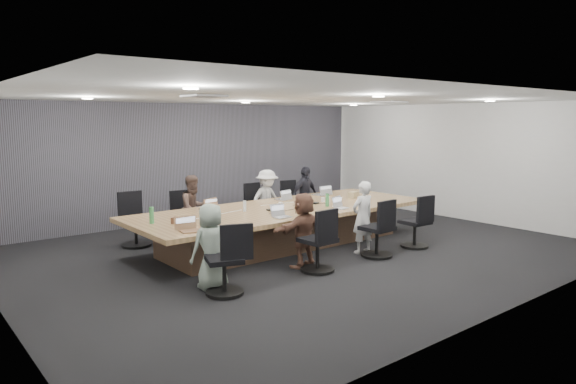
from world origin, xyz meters
TOP-DOWN VIEW (x-y plane):
  - floor at (0.00, 0.00)m, footprint 10.00×8.00m
  - ceiling at (0.00, 0.00)m, footprint 10.00×8.00m
  - wall_back at (0.00, 4.00)m, footprint 10.00×0.00m
  - wall_front at (0.00, -4.00)m, footprint 10.00×0.00m
  - wall_right at (5.00, 0.00)m, footprint 0.00×8.00m
  - curtain at (0.00, 3.92)m, footprint 9.80×0.04m
  - conference_table at (0.00, 0.50)m, footprint 6.00×2.20m
  - chair_0 at (-2.29, 2.20)m, footprint 0.61×0.61m
  - chair_1 at (-1.22, 2.20)m, footprint 0.56×0.56m
  - chair_2 at (0.58, 2.20)m, footprint 0.53×0.53m
  - chair_3 at (1.68, 2.20)m, footprint 0.60×0.60m
  - chair_4 at (-2.43, -1.20)m, footprint 0.72×0.72m
  - chair_5 at (-0.68, -1.20)m, footprint 0.61×0.61m
  - chair_6 at (0.73, -1.20)m, footprint 0.62×0.62m
  - chair_7 at (1.81, -1.20)m, footprint 0.58×0.58m
  - person_1 at (-1.22, 1.85)m, footprint 0.71×0.58m
  - laptop_1 at (-1.22, 1.30)m, footprint 0.33×0.26m
  - person_2 at (0.58, 1.85)m, footprint 0.88×0.53m
  - laptop_2 at (0.58, 1.30)m, footprint 0.35×0.27m
  - person_3 at (1.68, 1.85)m, footprint 0.82×0.41m
  - laptop_3 at (1.68, 1.30)m, footprint 0.36×0.25m
  - person_4 at (-2.43, -0.85)m, footprint 0.61×0.39m
  - laptop_4 at (-2.43, -0.30)m, footprint 0.38×0.29m
  - person_5 at (-0.68, -0.85)m, footprint 1.19×0.54m
  - laptop_5 at (-0.68, -0.30)m, footprint 0.29×0.20m
  - person_6 at (0.73, -0.85)m, footprint 0.50×0.34m
  - laptop_6 at (0.73, -0.30)m, footprint 0.32×0.25m
  - bottle_green_left at (-2.65, 0.65)m, footprint 0.08×0.08m
  - bottle_green_right at (0.72, 0.07)m, footprint 0.08×0.08m
  - bottle_clear at (-0.84, 0.63)m, footprint 0.08×0.08m
  - cup_white_far at (-0.04, 0.59)m, footprint 0.09×0.09m
  - cup_white_near at (1.04, 0.55)m, footprint 0.08×0.08m
  - mug_brown at (-2.39, 0.41)m, footprint 0.10×0.10m
  - mic_left at (-0.42, 0.38)m, footprint 0.17×0.13m
  - mic_right at (0.74, 0.45)m, footprint 0.16×0.13m
  - stapler at (0.09, 0.06)m, footprint 0.16×0.06m
  - canvas_bag at (1.91, 0.52)m, footprint 0.27×0.20m
  - snack_packet at (2.09, 0.31)m, footprint 0.18×0.13m

SIDE VIEW (x-z plane):
  - floor at x=0.00m, z-range 0.00..0.00m
  - chair_3 at x=1.68m, z-range 0.00..0.75m
  - chair_1 at x=-1.22m, z-range 0.00..0.75m
  - chair_2 at x=0.58m, z-range 0.00..0.78m
  - conference_table at x=0.00m, z-range 0.03..0.77m
  - chair_7 at x=1.81m, z-range 0.00..0.82m
  - chair_4 at x=-2.43m, z-range 0.00..0.84m
  - chair_5 at x=-0.68m, z-range 0.00..0.86m
  - chair_6 at x=0.73m, z-range 0.00..0.86m
  - chair_0 at x=-2.29m, z-range 0.00..0.88m
  - person_5 at x=-0.68m, z-range 0.00..1.24m
  - person_4 at x=-2.43m, z-range 0.00..1.24m
  - person_6 at x=0.73m, z-range 0.00..1.32m
  - person_2 at x=0.58m, z-range 0.00..1.33m
  - person_1 at x=-1.22m, z-range 0.00..1.33m
  - person_3 at x=1.68m, z-range 0.00..1.34m
  - laptop_1 at x=-1.22m, z-range 0.74..0.76m
  - laptop_2 at x=0.58m, z-range 0.74..0.76m
  - laptop_3 at x=1.68m, z-range 0.74..0.76m
  - laptop_4 at x=-2.43m, z-range 0.74..0.76m
  - laptop_5 at x=-0.68m, z-range 0.74..0.76m
  - laptop_6 at x=0.73m, z-range 0.74..0.76m
  - mic_right at x=0.74m, z-range 0.74..0.77m
  - mic_left at x=-0.42m, z-range 0.74..0.77m
  - snack_packet at x=2.09m, z-range 0.74..0.78m
  - stapler at x=0.09m, z-range 0.74..0.80m
  - cup_white_near at x=1.04m, z-range 0.74..0.83m
  - cup_white_far at x=-0.04m, z-range 0.74..0.83m
  - mug_brown at x=-2.39m, z-range 0.74..0.85m
  - canvas_bag at x=1.91m, z-range 0.74..0.87m
  - bottle_clear at x=-0.84m, z-range 0.74..0.94m
  - bottle_green_right at x=0.72m, z-range 0.74..0.99m
  - bottle_green_left at x=-2.65m, z-range 0.74..1.01m
  - wall_back at x=0.00m, z-range 0.00..2.80m
  - wall_front at x=0.00m, z-range 0.00..2.80m
  - wall_right at x=5.00m, z-range 0.00..2.80m
  - curtain at x=0.00m, z-range 0.00..2.80m
  - ceiling at x=0.00m, z-range 2.80..2.80m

